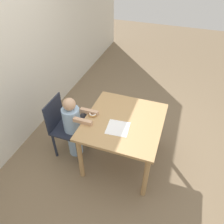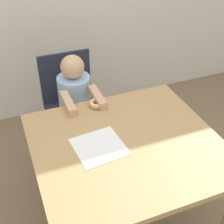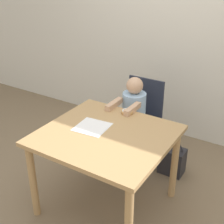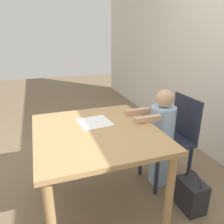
{
  "view_description": "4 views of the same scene",
  "coord_description": "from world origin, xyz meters",
  "px_view_note": "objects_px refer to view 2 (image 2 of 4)",
  "views": [
    {
      "loc": [
        -1.91,
        -0.52,
        2.5
      ],
      "look_at": [
        -0.03,
        0.14,
        0.84
      ],
      "focal_mm": 35.0,
      "sensor_mm": 36.0,
      "label": 1
    },
    {
      "loc": [
        -0.54,
        -1.15,
        1.84
      ],
      "look_at": [
        -0.03,
        0.14,
        0.84
      ],
      "focal_mm": 50.0,
      "sensor_mm": 36.0,
      "label": 2
    },
    {
      "loc": [
        1.16,
        -1.77,
        1.96
      ],
      "look_at": [
        -0.03,
        0.14,
        0.84
      ],
      "focal_mm": 50.0,
      "sensor_mm": 36.0,
      "label": 3
    },
    {
      "loc": [
        1.49,
        -0.4,
        1.44
      ],
      "look_at": [
        -0.03,
        0.14,
        0.84
      ],
      "focal_mm": 35.0,
      "sensor_mm": 36.0,
      "label": 4
    }
  ],
  "objects_px": {
    "child_figure": "(77,115)",
    "donut": "(97,103)",
    "chair": "(72,109)",
    "handbag": "(123,132)"
  },
  "relations": [
    {
      "from": "donut",
      "to": "chair",
      "type": "bearing_deg",
      "value": 101.07
    },
    {
      "from": "chair",
      "to": "child_figure",
      "type": "distance_m",
      "value": 0.12
    },
    {
      "from": "donut",
      "to": "child_figure",
      "type": "bearing_deg",
      "value": 105.91
    },
    {
      "from": "child_figure",
      "to": "donut",
      "type": "relative_size",
      "value": 8.98
    },
    {
      "from": "donut",
      "to": "handbag",
      "type": "relative_size",
      "value": 0.29
    },
    {
      "from": "child_figure",
      "to": "donut",
      "type": "distance_m",
      "value": 0.38
    },
    {
      "from": "chair",
      "to": "child_figure",
      "type": "height_order",
      "value": "child_figure"
    },
    {
      "from": "child_figure",
      "to": "handbag",
      "type": "xyz_separation_m",
      "value": [
        0.41,
        0.07,
        -0.34
      ]
    },
    {
      "from": "chair",
      "to": "handbag",
      "type": "bearing_deg",
      "value": -6.62
    },
    {
      "from": "chair",
      "to": "donut",
      "type": "distance_m",
      "value": 0.49
    }
  ]
}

